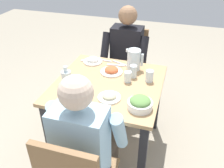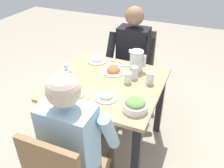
% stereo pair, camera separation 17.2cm
% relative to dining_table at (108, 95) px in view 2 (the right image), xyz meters
% --- Properties ---
extents(ground_plane, '(8.00, 8.00, 0.00)m').
position_rel_dining_table_xyz_m(ground_plane, '(0.00, 0.00, -0.60)').
color(ground_plane, '#9E937F').
extents(dining_table, '(0.88, 0.88, 0.72)m').
position_rel_dining_table_xyz_m(dining_table, '(0.00, 0.00, 0.00)').
color(dining_table, tan).
rests_on(dining_table, ground_plane).
extents(chair_far, '(0.40, 0.40, 0.89)m').
position_rel_dining_table_xyz_m(chair_far, '(-0.02, 0.81, -0.09)').
color(chair_far, olive).
rests_on(chair_far, ground_plane).
extents(diner_near, '(0.48, 0.53, 1.19)m').
position_rel_dining_table_xyz_m(diner_near, '(0.05, -0.61, 0.05)').
color(diner_near, '#9EC6E0').
rests_on(diner_near, ground_plane).
extents(diner_far, '(0.48, 0.53, 1.19)m').
position_rel_dining_table_xyz_m(diner_far, '(-0.02, 0.61, 0.05)').
color(diner_far, black).
rests_on(diner_far, ground_plane).
extents(water_pitcher, '(0.16, 0.12, 0.19)m').
position_rel_dining_table_xyz_m(water_pitcher, '(0.15, 0.29, 0.22)').
color(water_pitcher, silver).
rests_on(water_pitcher, dining_table).
extents(salad_bowl, '(0.18, 0.18, 0.09)m').
position_rel_dining_table_xyz_m(salad_bowl, '(0.32, -0.26, 0.17)').
color(salad_bowl, white).
rests_on(salad_bowl, dining_table).
extents(plate_rice_curry, '(0.20, 0.20, 0.06)m').
position_rel_dining_table_xyz_m(plate_rice_curry, '(-0.03, 0.17, 0.14)').
color(plate_rice_curry, white).
rests_on(plate_rice_curry, dining_table).
extents(plate_beans, '(0.18, 0.18, 0.04)m').
position_rel_dining_table_xyz_m(plate_beans, '(0.08, -0.21, 0.14)').
color(plate_beans, white).
rests_on(plate_beans, dining_table).
extents(plate_yoghurt, '(0.18, 0.18, 0.05)m').
position_rel_dining_table_xyz_m(plate_yoghurt, '(-0.26, 0.32, 0.14)').
color(plate_yoghurt, white).
rests_on(plate_yoghurt, dining_table).
extents(plate_fries, '(0.19, 0.19, 0.05)m').
position_rel_dining_table_xyz_m(plate_fries, '(-0.13, -0.28, 0.14)').
color(plate_fries, white).
rests_on(plate_fries, dining_table).
extents(water_glass_by_pitcher, '(0.06, 0.06, 0.11)m').
position_rel_dining_table_xyz_m(water_glass_by_pitcher, '(0.18, 0.16, 0.18)').
color(water_glass_by_pitcher, silver).
rests_on(water_glass_by_pitcher, dining_table).
extents(water_glass_near_right, '(0.06, 0.06, 0.09)m').
position_rel_dining_table_xyz_m(water_glass_near_right, '(0.15, 0.06, 0.17)').
color(water_glass_near_right, silver).
rests_on(water_glass_near_right, dining_table).
extents(water_glass_far_right, '(0.06, 0.06, 0.10)m').
position_rel_dining_table_xyz_m(water_glass_far_right, '(0.32, 0.12, 0.17)').
color(water_glass_far_right, silver).
rests_on(water_glass_far_right, dining_table).
extents(oil_carafe, '(0.08, 0.08, 0.16)m').
position_rel_dining_table_xyz_m(oil_carafe, '(-0.32, -0.12, 0.18)').
color(oil_carafe, silver).
rests_on(oil_carafe, dining_table).
extents(fork_near, '(0.17, 0.04, 0.01)m').
position_rel_dining_table_xyz_m(fork_near, '(-0.03, 0.31, 0.13)').
color(fork_near, silver).
rests_on(fork_near, dining_table).
extents(knife_near, '(0.18, 0.08, 0.01)m').
position_rel_dining_table_xyz_m(knife_near, '(0.01, 0.36, 0.13)').
color(knife_near, silver).
rests_on(knife_near, dining_table).
extents(fork_far, '(0.17, 0.06, 0.01)m').
position_rel_dining_table_xyz_m(fork_far, '(-0.29, 0.32, 0.13)').
color(fork_far, silver).
rests_on(fork_far, dining_table).
extents(knife_far, '(0.19, 0.03, 0.01)m').
position_rel_dining_table_xyz_m(knife_far, '(-0.18, 0.38, 0.13)').
color(knife_far, silver).
rests_on(knife_far, dining_table).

